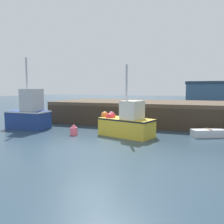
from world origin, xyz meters
TOP-DOWN VIEW (x-y plane):
  - ground at (0.00, 0.00)m, footprint 120.00×160.00m
  - pier at (1.37, 7.92)m, footprint 14.75×6.02m
  - fishing_boat_near_left at (-5.68, 2.96)m, footprint 2.79×1.43m
  - fishing_boat_near_right at (1.17, 2.83)m, footprint 3.40×2.33m
  - rowboat at (5.58, 4.17)m, footprint 1.99×1.41m
  - warehouse at (7.21, 35.37)m, footprint 7.74×4.38m
  - mooring_buoy_foreground at (-1.83, 2.11)m, footprint 0.43×0.43m

SIDE VIEW (x-z plane):
  - ground at x=0.00m, z-range -0.10..0.00m
  - rowboat at x=5.58m, z-range -0.02..0.44m
  - mooring_buoy_foreground at x=-1.83m, z-range -0.03..0.62m
  - fishing_boat_near_right at x=1.17m, z-range -1.26..2.78m
  - fishing_boat_near_left at x=-5.68m, z-range -1.36..3.38m
  - pier at x=1.37m, z-range 0.54..2.23m
  - warehouse at x=7.21m, z-range 0.02..4.04m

